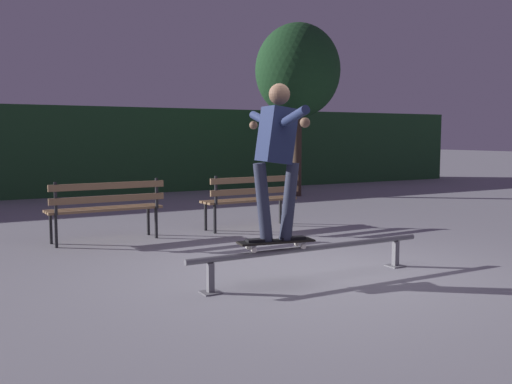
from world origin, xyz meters
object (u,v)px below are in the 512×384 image
skateboarder (277,148)px  tree_far_right (298,71)px  grind_rail (312,253)px  skateboard (276,242)px  park_bench_left_center (252,196)px  park_bench_leftmost (106,204)px

skateboarder → tree_far_right: bearing=55.4°
grind_rail → skateboard: bearing=180.0°
skateboarder → park_bench_left_center: size_ratio=0.97×
grind_rail → tree_far_right: (4.44, 7.06, 2.77)m
grind_rail → skateboarder: skateboarder is taller
skateboard → tree_far_right: tree_far_right is taller
tree_far_right → park_bench_left_center: bearing=-131.1°
park_bench_left_center → grind_rail: bearing=-107.9°
skateboard → tree_far_right: bearing=55.4°
park_bench_left_center → tree_far_right: size_ratio=0.38×
grind_rail → tree_far_right: tree_far_right is taller
skateboard → tree_far_right: 8.97m
park_bench_leftmost → tree_far_right: tree_far_right is taller
skateboarder → park_bench_leftmost: bearing=105.7°
skateboarder → tree_far_right: size_ratio=0.37×
skateboard → park_bench_left_center: park_bench_left_center is taller
grind_rail → park_bench_leftmost: 3.41m
grind_rail → park_bench_left_center: park_bench_left_center is taller
skateboarder → grind_rail: bearing=0.1°
park_bench_left_center → tree_far_right: 5.78m
grind_rail → tree_far_right: 8.79m
grind_rail → tree_far_right: bearing=57.8°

